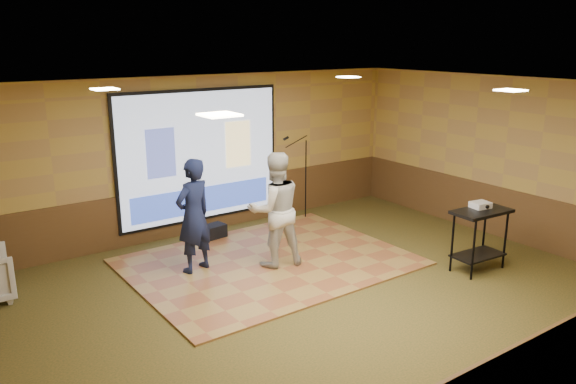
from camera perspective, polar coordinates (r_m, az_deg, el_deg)
ground at (r=8.40m, az=2.23°, el=-10.35°), size 9.00×9.00×0.00m
room_shell at (r=7.73m, az=2.39°, el=3.79°), size 9.04×7.04×3.02m
wainscot_back at (r=11.01m, az=-8.74°, el=-1.56°), size 9.00×0.04×0.95m
wainscot_front at (r=6.13m, az=23.29°, el=-17.10°), size 9.00×0.04×0.95m
wainscot_right at (r=11.34m, az=20.62°, el=-1.89°), size 0.04×7.00×0.95m
projector_screen at (r=10.73m, az=-8.86°, el=3.50°), size 3.32×0.06×2.52m
downlight_nw at (r=8.20m, az=-18.12°, el=9.91°), size 0.32×0.32×0.02m
downlight_ne at (r=10.38m, az=6.16°, el=11.54°), size 0.32×0.32×0.02m
downlight_sw at (r=5.16m, az=-6.97°, el=7.79°), size 0.32×0.32×0.02m
downlight_se at (r=8.19m, az=21.68°, el=9.59°), size 0.32×0.32×0.02m
dance_floor at (r=9.50m, az=-1.95°, el=-7.09°), size 4.52×3.47×0.03m
player_left at (r=8.95m, az=-9.57°, el=-2.39°), size 0.77×0.61×1.84m
player_right at (r=9.05m, az=-1.33°, el=-1.80°), size 1.05×0.90×1.89m
av_table at (r=9.49m, az=18.95°, el=-3.44°), size 0.96×0.51×1.01m
projector at (r=9.51m, az=18.96°, el=-1.24°), size 0.32×0.28×0.10m
mic_stand at (r=11.61m, az=1.58°, el=-0.42°), size 0.70×0.29×1.79m
duffel_bag at (r=10.64m, az=-7.57°, el=-4.04°), size 0.47×0.35×0.27m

